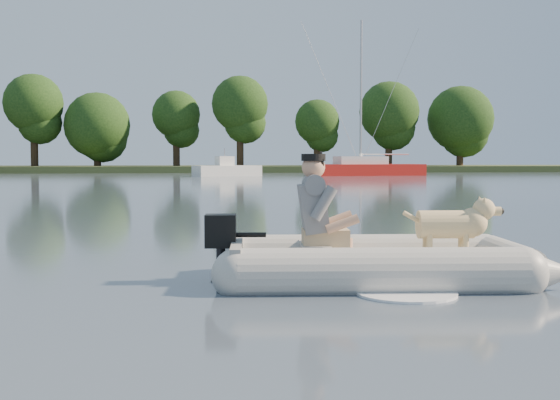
{
  "coord_description": "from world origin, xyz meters",
  "views": [
    {
      "loc": [
        -1.01,
        -7.53,
        1.35
      ],
      "look_at": [
        0.25,
        2.4,
        0.75
      ],
      "focal_mm": 45.0,
      "sensor_mm": 36.0,
      "label": 1
    }
  ],
  "objects": [
    {
      "name": "treeline",
      "position": [
        -3.71,
        61.11,
        5.48
      ],
      "size": [
        71.02,
        7.35,
        9.27
      ],
      "color": "#332316",
      "rests_on": "shore_bank"
    },
    {
      "name": "man",
      "position": [
        0.34,
        0.05,
        0.84
      ],
      "size": [
        0.84,
        0.74,
        1.16
      ],
      "primitive_type": null,
      "rotation": [
        0.0,
        0.0,
        -0.09
      ],
      "color": "slate",
      "rests_on": "dinghy"
    },
    {
      "name": "shore_bank",
      "position": [
        0.0,
        62.0,
        0.25
      ],
      "size": [
        160.0,
        12.0,
        0.7
      ],
      "primitive_type": "cube",
      "color": "#47512D",
      "rests_on": "water"
    },
    {
      "name": "motorboat",
      "position": [
        1.69,
        45.46,
        1.0
      ],
      "size": [
        5.55,
        3.73,
        2.19
      ],
      "primitive_type": null,
      "rotation": [
        0.0,
        0.0,
        0.37
      ],
      "color": "white",
      "rests_on": "water"
    },
    {
      "name": "dinghy",
      "position": [
        1.09,
        -0.07,
        0.64
      ],
      "size": [
        5.13,
        3.61,
        1.48
      ],
      "primitive_type": null,
      "rotation": [
        0.0,
        0.0,
        -0.09
      ],
      "color": "#A2A39E",
      "rests_on": "water"
    },
    {
      "name": "sailboat",
      "position": [
        12.49,
        45.71,
        0.53
      ],
      "size": [
        9.12,
        3.86,
        12.14
      ],
      "rotation": [
        0.0,
        0.0,
        0.14
      ],
      "color": "red",
      "rests_on": "water"
    },
    {
      "name": "water",
      "position": [
        0.0,
        0.0,
        0.0
      ],
      "size": [
        160.0,
        160.0,
        0.0
      ],
      "primitive_type": "plane",
      "color": "slate",
      "rests_on": "ground"
    },
    {
      "name": "outboard_motor",
      "position": [
        -0.7,
        0.09,
        0.33
      ],
      "size": [
        0.47,
        0.35,
        0.85
      ],
      "primitive_type": null,
      "rotation": [
        0.0,
        0.0,
        -0.09
      ],
      "color": "black",
      "rests_on": "dinghy"
    },
    {
      "name": "dog",
      "position": [
        1.79,
        -0.08,
        0.56
      ],
      "size": [
        1.03,
        0.45,
        0.67
      ],
      "primitive_type": null,
      "rotation": [
        0.0,
        0.0,
        -0.09
      ],
      "color": "tan",
      "rests_on": "dinghy"
    }
  ]
}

